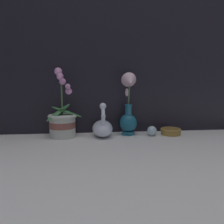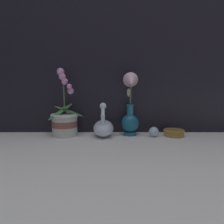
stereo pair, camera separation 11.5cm
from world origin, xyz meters
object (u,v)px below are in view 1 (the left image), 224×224
amber_dish (171,131)px  blue_vase (129,111)px  swan_figurine (102,127)px  glass_sphere (152,131)px  orchid_potted_plant (62,121)px

amber_dish → blue_vase: bearing=176.1°
swan_figurine → glass_sphere: (0.27, -0.01, -0.02)m
blue_vase → glass_sphere: (0.12, -0.03, -0.10)m
swan_figurine → amber_dish: (0.38, 0.00, -0.03)m
blue_vase → glass_sphere: 0.16m
swan_figurine → amber_dish: bearing=0.2°
orchid_potted_plant → swan_figurine: size_ratio=1.93×
orchid_potted_plant → glass_sphere: (0.47, -0.03, -0.06)m
blue_vase → amber_dish: bearing=-3.9°
glass_sphere → amber_dish: glass_sphere is taller
swan_figurine → amber_dish: size_ratio=1.65×
swan_figurine → blue_vase: blue_vase is taller
glass_sphere → amber_dish: 0.11m
swan_figurine → blue_vase: (0.14, 0.02, 0.08)m
orchid_potted_plant → blue_vase: bearing=0.9°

